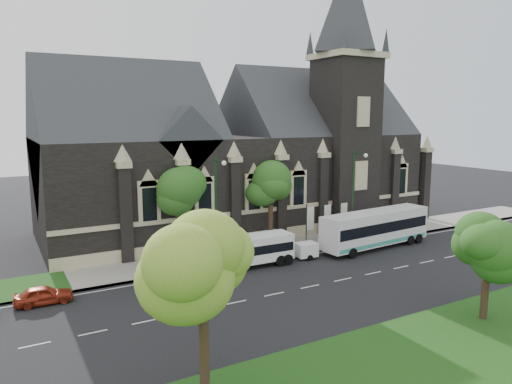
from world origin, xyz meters
TOP-DOWN VIEW (x-y plane):
  - ground at (0.00, 0.00)m, footprint 160.00×160.00m
  - sidewalk at (0.00, 9.50)m, footprint 80.00×5.00m
  - museum at (5.12, 18.78)m, footprint 40.00×17.70m
  - tree_park_near at (-11.77, -8.77)m, footprint 4.42×4.42m
  - tree_park_east at (6.18, -9.32)m, footprint 3.40×3.40m
  - tree_walk_right at (3.21, 10.71)m, footprint 4.08×4.08m
  - tree_walk_left at (-5.80, 10.70)m, footprint 3.91×3.91m
  - street_lamp_near at (10.00, 7.09)m, footprint 0.36×1.88m
  - street_lamp_mid at (-4.00, 7.09)m, footprint 0.36×1.88m
  - banner_flag_left at (6.29, 9.00)m, footprint 0.90×0.10m
  - banner_flag_center at (8.29, 9.00)m, footprint 0.90×0.10m
  - banner_flag_right at (10.29, 9.00)m, footprint 0.90×0.10m
  - tour_coach at (11.22, 5.38)m, footprint 11.95×3.55m
  - shuttle_bus at (-1.25, 6.07)m, footprint 6.60×2.44m
  - box_trailer at (3.67, 5.72)m, footprint 2.61×1.54m
  - sedan at (-8.04, 6.01)m, footprint 4.73×2.07m
  - car_far_red at (-16.97, 5.88)m, footprint 3.64×1.55m

SIDE VIEW (x-z plane):
  - ground at x=0.00m, z-range 0.00..0.00m
  - sidewalk at x=0.00m, z-range 0.00..0.15m
  - car_far_red at x=-16.97m, z-range 0.00..1.23m
  - sedan at x=-8.04m, z-range 0.00..1.51m
  - box_trailer at x=3.67m, z-range 0.09..1.47m
  - shuttle_bus at x=-1.25m, z-range 0.21..2.74m
  - tour_coach at x=11.22m, z-range 0.16..3.59m
  - banner_flag_left at x=6.29m, z-range 0.38..4.38m
  - banner_flag_center at x=8.29m, z-range 0.38..4.38m
  - banner_flag_right at x=10.29m, z-range 0.38..4.38m
  - tree_park_east at x=6.18m, z-range 1.48..7.76m
  - street_lamp_near at x=10.00m, z-range 0.61..9.61m
  - street_lamp_mid at x=-4.00m, z-range 0.61..9.61m
  - tree_walk_left at x=-5.80m, z-range 1.91..9.55m
  - tree_walk_right at x=3.21m, z-range 1.92..9.72m
  - tree_park_near at x=-11.77m, z-range 2.14..10.70m
  - museum at x=5.12m, z-range -6.78..23.12m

